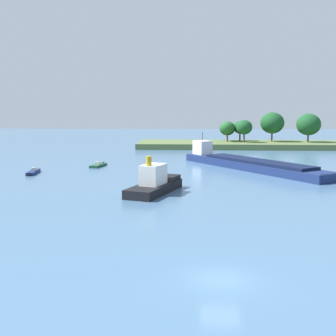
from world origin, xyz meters
TOP-DOWN VIEW (x-y plane):
  - ground_plane at (0.00, 0.00)m, footprint 400.00×400.00m
  - treeline_island at (25.01, 94.76)m, footprint 75.96×17.77m
  - tugboat at (-6.61, 28.71)m, footprint 7.03×11.53m
  - small_motorboat at (-19.31, 53.15)m, footprint 2.47×5.23m
  - fishing_skiff at (-28.32, 43.89)m, footprint 1.81×5.66m
  - cargo_barge at (8.37, 51.54)m, footprint 23.42×31.06m

SIDE VIEW (x-z plane):
  - ground_plane at x=0.00m, z-range 0.00..0.00m
  - small_motorboat at x=-19.31m, z-range -0.22..0.70m
  - fishing_skiff at x=-28.32m, z-range -0.23..0.77m
  - cargo_barge at x=8.37m, z-range -1.98..3.98m
  - tugboat at x=-6.61m, z-range -1.22..3.72m
  - treeline_island at x=25.01m, z-range -2.21..7.99m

